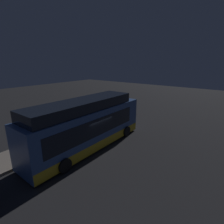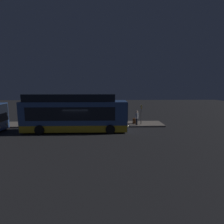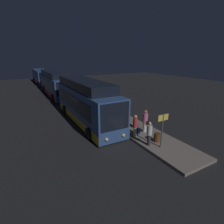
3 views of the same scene
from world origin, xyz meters
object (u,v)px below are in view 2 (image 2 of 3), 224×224
at_px(passenger_waiting, 120,115).
at_px(trash_bin, 134,121).
at_px(passenger_boarding, 137,117).
at_px(suitcase, 121,122).
at_px(sign_post, 141,112).
at_px(bus_lead, 74,114).
at_px(passenger_with_bags, 123,117).

bearing_deg(passenger_waiting, trash_bin, 57.28).
bearing_deg(passenger_boarding, suitcase, 122.36).
relative_size(passenger_waiting, sign_post, 0.77).
xyz_separation_m(bus_lead, trash_bin, (6.81, 2.69, -1.30)).
distance_m(passenger_boarding, sign_post, 0.99).
height_order(bus_lead, passenger_with_bags, bus_lead).
xyz_separation_m(bus_lead, passenger_boarding, (6.95, 1.85, -0.67)).
distance_m(passenger_with_bags, suitcase, 0.82).
relative_size(bus_lead, trash_bin, 16.86).
bearing_deg(passenger_waiting, sign_post, 53.26).
distance_m(bus_lead, passenger_waiting, 5.93).
bearing_deg(sign_post, suitcase, -178.04).
distance_m(bus_lead, passenger_with_bags, 5.70).
xyz_separation_m(passenger_waiting, suitcase, (0.08, -0.78, -0.69)).
xyz_separation_m(sign_post, trash_bin, (-0.75, 0.34, -1.21)).
bearing_deg(trash_bin, bus_lead, -158.46).
bearing_deg(bus_lead, sign_post, 17.25).
height_order(bus_lead, sign_post, bus_lead).
relative_size(bus_lead, passenger_waiting, 5.95).
distance_m(bus_lead, sign_post, 7.92).
bearing_deg(passenger_with_bags, trash_bin, -7.58).
xyz_separation_m(passenger_boarding, sign_post, (0.62, 0.50, 0.59)).
relative_size(passenger_waiting, passenger_with_bags, 1.06).
bearing_deg(passenger_with_bags, passenger_waiting, 66.50).
height_order(passenger_waiting, passenger_with_bags, passenger_waiting).
bearing_deg(sign_post, passenger_with_bags, -166.75).
distance_m(passenger_with_bags, sign_post, 2.34).
bearing_deg(trash_bin, passenger_waiting, 168.54).
distance_m(bus_lead, trash_bin, 7.44).
bearing_deg(passenger_boarding, sign_post, -5.52).
distance_m(suitcase, sign_post, 2.74).
height_order(passenger_with_bags, sign_post, sign_post).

